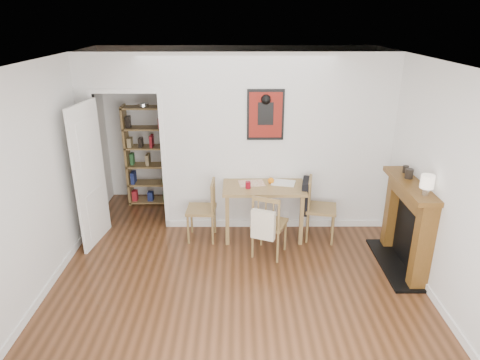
{
  "coord_description": "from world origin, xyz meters",
  "views": [
    {
      "loc": [
        0.01,
        -4.56,
        3.07
      ],
      "look_at": [
        0.04,
        0.6,
        1.06
      ],
      "focal_mm": 32.0,
      "sensor_mm": 36.0,
      "label": 1
    }
  ],
  "objects_px": {
    "dining_table": "(264,191)",
    "chair_right": "(320,208)",
    "red_glass": "(248,185)",
    "chair_front": "(269,224)",
    "orange_fruit": "(271,181)",
    "ceramic_jar_a": "(409,174)",
    "mantel_lamp": "(427,183)",
    "notebook": "(283,183)",
    "bookshelf": "(148,156)",
    "ceramic_jar_b": "(406,169)",
    "chair_left": "(201,210)",
    "fireplace": "(408,223)"
  },
  "relations": [
    {
      "from": "dining_table",
      "to": "chair_right",
      "type": "distance_m",
      "value": 0.84
    },
    {
      "from": "chair_right",
      "to": "red_glass",
      "type": "height_order",
      "value": "chair_right"
    },
    {
      "from": "chair_front",
      "to": "orange_fruit",
      "type": "height_order",
      "value": "chair_front"
    },
    {
      "from": "ceramic_jar_a",
      "to": "chair_front",
      "type": "bearing_deg",
      "value": 175.61
    },
    {
      "from": "chair_right",
      "to": "chair_front",
      "type": "bearing_deg",
      "value": -148.86
    },
    {
      "from": "mantel_lamp",
      "to": "ceramic_jar_a",
      "type": "distance_m",
      "value": 0.54
    },
    {
      "from": "dining_table",
      "to": "orange_fruit",
      "type": "bearing_deg",
      "value": 23.74
    },
    {
      "from": "orange_fruit",
      "to": "ceramic_jar_a",
      "type": "height_order",
      "value": "ceramic_jar_a"
    },
    {
      "from": "red_glass",
      "to": "notebook",
      "type": "height_order",
      "value": "red_glass"
    },
    {
      "from": "bookshelf",
      "to": "notebook",
      "type": "distance_m",
      "value": 2.44
    },
    {
      "from": "ceramic_jar_b",
      "to": "notebook",
      "type": "bearing_deg",
      "value": 159.7
    },
    {
      "from": "red_glass",
      "to": "dining_table",
      "type": "bearing_deg",
      "value": 29.63
    },
    {
      "from": "chair_front",
      "to": "red_glass",
      "type": "distance_m",
      "value": 0.65
    },
    {
      "from": "orange_fruit",
      "to": "notebook",
      "type": "xyz_separation_m",
      "value": [
        0.18,
        0.0,
        -0.04
      ]
    },
    {
      "from": "chair_front",
      "to": "orange_fruit",
      "type": "relative_size",
      "value": 10.2
    },
    {
      "from": "chair_left",
      "to": "orange_fruit",
      "type": "relative_size",
      "value": 10.14
    },
    {
      "from": "orange_fruit",
      "to": "mantel_lamp",
      "type": "height_order",
      "value": "mantel_lamp"
    },
    {
      "from": "chair_left",
      "to": "bookshelf",
      "type": "bearing_deg",
      "value": 127.53
    },
    {
      "from": "chair_left",
      "to": "red_glass",
      "type": "distance_m",
      "value": 0.77
    },
    {
      "from": "chair_left",
      "to": "chair_front",
      "type": "relative_size",
      "value": 0.99
    },
    {
      "from": "bookshelf",
      "to": "chair_front",
      "type": "bearing_deg",
      "value": -42.0
    },
    {
      "from": "orange_fruit",
      "to": "notebook",
      "type": "relative_size",
      "value": 0.27
    },
    {
      "from": "chair_left",
      "to": "mantel_lamp",
      "type": "height_order",
      "value": "mantel_lamp"
    },
    {
      "from": "red_glass",
      "to": "notebook",
      "type": "bearing_deg",
      "value": 19.41
    },
    {
      "from": "chair_left",
      "to": "chair_front",
      "type": "height_order",
      "value": "chair_front"
    },
    {
      "from": "red_glass",
      "to": "ceramic_jar_b",
      "type": "height_order",
      "value": "ceramic_jar_b"
    },
    {
      "from": "chair_left",
      "to": "bookshelf",
      "type": "relative_size",
      "value": 0.53
    },
    {
      "from": "orange_fruit",
      "to": "ceramic_jar_b",
      "type": "distance_m",
      "value": 1.81
    },
    {
      "from": "dining_table",
      "to": "mantel_lamp",
      "type": "distance_m",
      "value": 2.23
    },
    {
      "from": "fireplace",
      "to": "ceramic_jar_b",
      "type": "relative_size",
      "value": 13.42
    },
    {
      "from": "dining_table",
      "to": "mantel_lamp",
      "type": "relative_size",
      "value": 4.88
    },
    {
      "from": "chair_right",
      "to": "ceramic_jar_b",
      "type": "distance_m",
      "value": 1.29
    },
    {
      "from": "chair_right",
      "to": "red_glass",
      "type": "bearing_deg",
      "value": -179.29
    },
    {
      "from": "mantel_lamp",
      "to": "orange_fruit",
      "type": "bearing_deg",
      "value": 142.11
    },
    {
      "from": "red_glass",
      "to": "ceramic_jar_a",
      "type": "distance_m",
      "value": 2.1
    },
    {
      "from": "dining_table",
      "to": "chair_left",
      "type": "distance_m",
      "value": 0.94
    },
    {
      "from": "mantel_lamp",
      "to": "fireplace",
      "type": "bearing_deg",
      "value": 85.78
    },
    {
      "from": "chair_front",
      "to": "bookshelf",
      "type": "height_order",
      "value": "bookshelf"
    },
    {
      "from": "red_glass",
      "to": "ceramic_jar_b",
      "type": "bearing_deg",
      "value": -10.54
    },
    {
      "from": "bookshelf",
      "to": "mantel_lamp",
      "type": "bearing_deg",
      "value": -33.43
    },
    {
      "from": "orange_fruit",
      "to": "chair_left",
      "type": "bearing_deg",
      "value": -170.42
    },
    {
      "from": "red_glass",
      "to": "ceramic_jar_b",
      "type": "relative_size",
      "value": 1.04
    },
    {
      "from": "bookshelf",
      "to": "red_glass",
      "type": "relative_size",
      "value": 17.49
    },
    {
      "from": "bookshelf",
      "to": "ceramic_jar_b",
      "type": "distance_m",
      "value": 4.05
    },
    {
      "from": "chair_front",
      "to": "bookshelf",
      "type": "relative_size",
      "value": 0.53
    },
    {
      "from": "dining_table",
      "to": "chair_right",
      "type": "bearing_deg",
      "value": -8.23
    },
    {
      "from": "chair_left",
      "to": "mantel_lamp",
      "type": "distance_m",
      "value": 2.99
    },
    {
      "from": "bookshelf",
      "to": "ceramic_jar_b",
      "type": "xyz_separation_m",
      "value": [
        3.67,
        -1.67,
        0.37
      ]
    },
    {
      "from": "ceramic_jar_b",
      "to": "ceramic_jar_a",
      "type": "bearing_deg",
      "value": -99.07
    },
    {
      "from": "notebook",
      "to": "mantel_lamp",
      "type": "height_order",
      "value": "mantel_lamp"
    }
  ]
}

